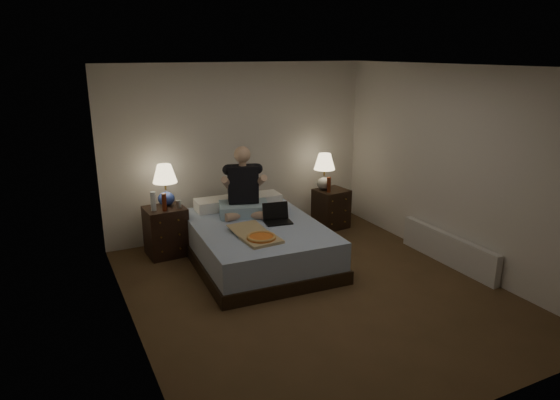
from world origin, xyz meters
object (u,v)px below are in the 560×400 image
lamp_right (324,172)px  radiator (448,249)px  laptop (278,214)px  pizza_box (261,238)px  nightstand_right (331,209)px  bed (257,243)px  nightstand_left (166,231)px  soda_can (179,204)px  person (243,182)px  water_bottle (153,201)px  lamp_left (165,185)px  beer_bottle_left (164,202)px  beer_bottle_right (329,185)px

lamp_right → radiator: bearing=-69.6°
laptop → pizza_box: laptop is taller
lamp_right → radiator: 2.17m
nightstand_right → bed: bearing=-162.6°
pizza_box → bed: bearing=67.8°
nightstand_left → nightstand_right: size_ratio=1.10×
soda_can → pizza_box: size_ratio=0.13×
soda_can → person: 0.90m
nightstand_right → water_bottle: size_ratio=2.41×
soda_can → radiator: size_ratio=0.06×
person → pizza_box: person is taller
lamp_left → radiator: size_ratio=0.35×
beer_bottle_left → radiator: (3.21, -1.78, -0.58)m
nightstand_right → water_bottle: 2.75m
soda_can → radiator: bearing=-31.1°
nightstand_left → water_bottle: 0.48m
beer_bottle_left → beer_bottle_right: (2.48, -0.01, -0.06)m
nightstand_left → radiator: 3.71m
nightstand_right → beer_bottle_right: bearing=-147.9°
nightstand_right → soda_can: 2.43m
person → beer_bottle_left: bearing=-174.9°
beer_bottle_left → laptop: 1.48m
lamp_left → radiator: bearing=-32.5°
water_bottle → bed: bearing=-32.3°
laptop → radiator: size_ratio=0.21×
bed → lamp_right: size_ratio=3.70×
water_bottle → person: 1.19m
water_bottle → beer_bottle_left: (0.12, -0.07, -0.01)m
person → beer_bottle_right: bearing=24.1°
nightstand_left → person: 1.24m
bed → laptop: laptop is taller
nightstand_left → radiator: nightstand_left is taller
beer_bottle_left → lamp_right: bearing=3.4°
laptop → radiator: laptop is taller
water_bottle → soda_can: (0.32, -0.03, -0.07)m
radiator → laptop: bearing=151.0°
soda_can → nightstand_right: bearing=1.0°
laptop → soda_can: bearing=154.3°
pizza_box → beer_bottle_right: bearing=32.3°
nightstand_left → pizza_box: (0.81, -1.33, 0.23)m
water_bottle → laptop: bearing=-29.1°
water_bottle → radiator: 3.85m
lamp_left → beer_bottle_right: size_ratio=2.43×
lamp_right → water_bottle: (-2.61, -0.08, -0.10)m
water_bottle → lamp_left: bearing=35.3°
nightstand_right → pizza_box: (-1.75, -1.28, 0.26)m
pizza_box → person: bearing=75.8°
lamp_right → radiator: (0.72, -1.93, -0.68)m
pizza_box → laptop: bearing=43.6°
bed → nightstand_right: size_ratio=3.43×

